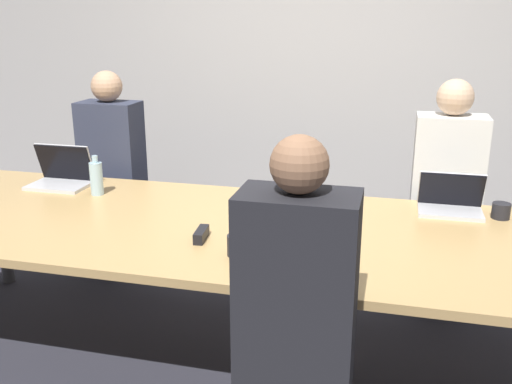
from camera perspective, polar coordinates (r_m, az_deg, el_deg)
ground_plane at (r=3.16m, az=-1.58°, el=-15.86°), size 24.00×24.00×0.00m
curtain_wall at (r=4.57m, az=5.04°, el=13.09°), size 12.00×0.06×2.80m
conference_table at (r=2.85m, az=-1.69°, el=-4.34°), size 3.87×1.28×0.73m
laptop_near_midright at (r=2.36m, az=3.92°, el=-5.99°), size 0.31×0.23×0.23m
person_near_midright at (r=2.05m, az=3.97°, el=-14.11°), size 0.40×0.24×1.37m
cup_near_midright at (r=2.47m, az=-1.86°, el=-5.35°), size 0.09×0.09×0.09m
laptop_far_right at (r=3.17m, az=18.88°, el=-0.82°), size 0.33×0.22×0.22m
person_far_right at (r=3.59m, az=18.36°, el=-0.73°), size 0.40×0.24×1.39m
cup_far_right at (r=3.17m, az=23.30°, el=-1.74°), size 0.09×0.09×0.08m
laptop_far_left at (r=3.67m, az=-18.82°, el=1.73°), size 0.36×0.25×0.25m
person_far_left at (r=4.04m, az=-14.05°, el=1.58°), size 0.40×0.24×1.38m
bottle_far_left at (r=3.42m, az=-15.67°, el=1.37°), size 0.07×0.07×0.23m
stapler at (r=2.66m, az=-5.50°, el=-4.25°), size 0.06×0.15×0.05m
notebook at (r=2.71m, az=1.89°, el=-4.11°), size 0.24×0.22×0.02m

